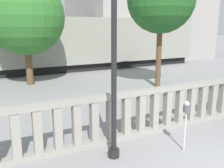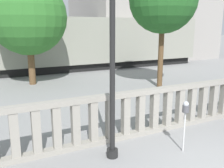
% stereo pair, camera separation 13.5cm
% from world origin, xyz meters
% --- Properties ---
extents(balustrade, '(16.23, 0.24, 1.36)m').
position_xyz_m(balustrade, '(-0.00, 2.74, 0.68)').
color(balustrade, gray).
rests_on(balustrade, ground).
extents(lamppost, '(0.41, 0.41, 5.30)m').
position_xyz_m(lamppost, '(-1.78, 1.95, 3.40)').
color(lamppost, black).
rests_on(lamppost, ground).
extents(parking_meter, '(0.16, 0.16, 1.33)m').
position_xyz_m(parking_meter, '(-0.04, 1.41, 1.06)').
color(parking_meter, silver).
rests_on(parking_meter, ground).
extents(train_near, '(22.78, 3.11, 4.37)m').
position_xyz_m(train_near, '(0.39, 14.81, 1.98)').
color(train_near, black).
rests_on(train_near, ground).
extents(tree_left, '(4.05, 4.05, 5.67)m').
position_xyz_m(tree_left, '(-2.22, 11.05, 3.63)').
color(tree_left, brown).
rests_on(tree_left, ground).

